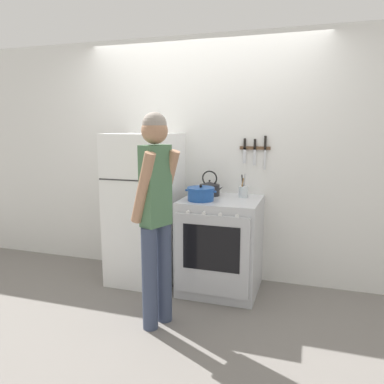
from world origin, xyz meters
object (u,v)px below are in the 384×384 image
at_px(utensil_jar, 243,191).
at_px(person, 156,208).
at_px(refrigerator, 145,208).
at_px(dutch_oven_pot, 201,194).
at_px(tea_kettle, 210,188).
at_px(stove_range, 220,245).

xyz_separation_m(utensil_jar, person, (-0.52, -0.97, -0.00)).
bearing_deg(utensil_jar, refrigerator, -172.51).
bearing_deg(person, dutch_oven_pot, 8.48).
distance_m(refrigerator, utensil_jar, 1.04).
height_order(dutch_oven_pot, tea_kettle, tea_kettle).
bearing_deg(refrigerator, person, -59.88).
height_order(refrigerator, utensil_jar, refrigerator).
height_order(stove_range, tea_kettle, tea_kettle).
distance_m(stove_range, person, 1.01).
xyz_separation_m(dutch_oven_pot, tea_kettle, (0.01, 0.28, 0.01)).
xyz_separation_m(dutch_oven_pot, person, (-0.17, -0.69, -0.00)).
relative_size(refrigerator, dutch_oven_pot, 5.13).
xyz_separation_m(refrigerator, utensil_jar, (1.01, 0.13, 0.21)).
height_order(refrigerator, tea_kettle, refrigerator).
bearing_deg(refrigerator, dutch_oven_pot, -12.96).
distance_m(stove_range, dutch_oven_pot, 0.56).
xyz_separation_m(stove_range, person, (-0.34, -0.80, 0.52)).
bearing_deg(stove_range, refrigerator, 177.28).
relative_size(refrigerator, stove_range, 1.67).
relative_size(dutch_oven_pot, utensil_jar, 1.27).
height_order(dutch_oven_pot, utensil_jar, utensil_jar).
distance_m(refrigerator, person, 0.99).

